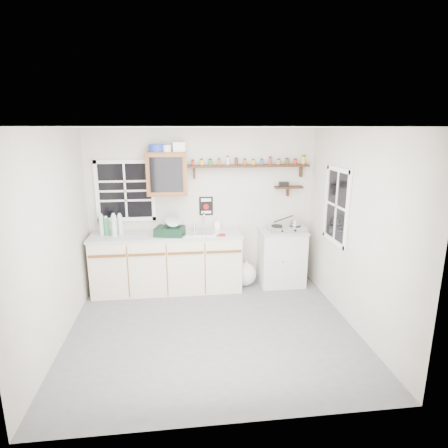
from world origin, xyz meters
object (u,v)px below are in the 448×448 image
object	(u,v)px
upper_cabinet	(167,174)
hotplate	(286,228)
main_cabinet	(168,262)
right_cabinet	(281,257)
dish_rack	(171,229)
spice_shelf	(250,165)

from	to	relation	value
upper_cabinet	hotplate	xyz separation A→B (m)	(1.85, -0.14, -0.88)
main_cabinet	hotplate	bearing A→B (deg)	0.17
right_cabinet	dish_rack	size ratio (longest dim) A/B	1.89
right_cabinet	spice_shelf	world-z (taller)	spice_shelf
dish_rack	main_cabinet	bearing A→B (deg)	142.33
upper_cabinet	dish_rack	bearing A→B (deg)	-81.30
upper_cabinet	dish_rack	world-z (taller)	upper_cabinet
main_cabinet	spice_shelf	world-z (taller)	spice_shelf
hotplate	right_cabinet	bearing A→B (deg)	155.04
right_cabinet	dish_rack	bearing A→B (deg)	-176.33
spice_shelf	hotplate	size ratio (longest dim) A/B	3.13
upper_cabinet	spice_shelf	distance (m)	1.30
main_cabinet	dish_rack	bearing A→B (deg)	-51.28
upper_cabinet	spice_shelf	size ratio (longest dim) A/B	0.34
upper_cabinet	hotplate	distance (m)	2.05
right_cabinet	hotplate	bearing A→B (deg)	-21.33
hotplate	dish_rack	bearing A→B (deg)	179.31
upper_cabinet	main_cabinet	bearing A→B (deg)	-103.68
main_cabinet	spice_shelf	distance (m)	1.99
right_cabinet	spice_shelf	bearing A→B (deg)	159.76
upper_cabinet	dish_rack	xyz separation A→B (m)	(0.04, -0.23, -0.80)
hotplate	main_cabinet	bearing A→B (deg)	176.53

